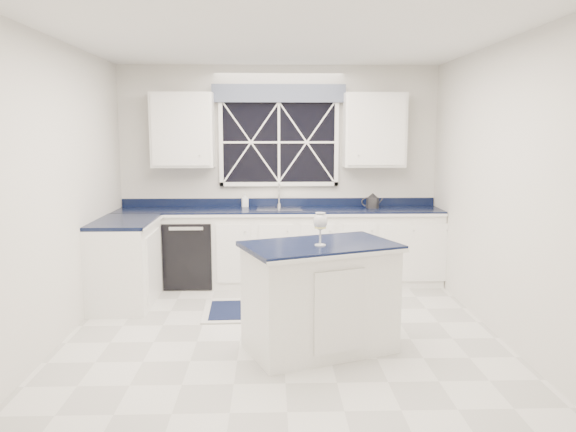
{
  "coord_description": "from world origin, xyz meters",
  "views": [
    {
      "loc": [
        -0.1,
        -4.88,
        1.89
      ],
      "look_at": [
        0.06,
        0.4,
        1.09
      ],
      "focal_mm": 35.0,
      "sensor_mm": 36.0,
      "label": 1
    }
  ],
  "objects_px": {
    "faucet": "(279,194)",
    "kettle": "(372,201)",
    "island": "(320,297)",
    "soap_bottle": "(245,200)",
    "wine_glass": "(320,223)",
    "dishwasher": "(191,252)"
  },
  "relations": [
    {
      "from": "faucet",
      "to": "kettle",
      "type": "xyz_separation_m",
      "value": [
        1.16,
        -0.14,
        -0.07
      ]
    },
    {
      "from": "island",
      "to": "kettle",
      "type": "distance_m",
      "value": 2.43
    },
    {
      "from": "faucet",
      "to": "soap_bottle",
      "type": "relative_size",
      "value": 1.74
    },
    {
      "from": "island",
      "to": "wine_glass",
      "type": "height_order",
      "value": "wine_glass"
    },
    {
      "from": "wine_glass",
      "to": "soap_bottle",
      "type": "relative_size",
      "value": 1.6
    },
    {
      "from": "dishwasher",
      "to": "faucet",
      "type": "xyz_separation_m",
      "value": [
        1.1,
        0.19,
        0.69
      ]
    },
    {
      "from": "faucet",
      "to": "island",
      "type": "relative_size",
      "value": 0.21
    },
    {
      "from": "dishwasher",
      "to": "kettle",
      "type": "height_order",
      "value": "kettle"
    },
    {
      "from": "dishwasher",
      "to": "soap_bottle",
      "type": "relative_size",
      "value": 4.72
    },
    {
      "from": "kettle",
      "to": "wine_glass",
      "type": "relative_size",
      "value": 0.95
    },
    {
      "from": "wine_glass",
      "to": "soap_bottle",
      "type": "xyz_separation_m",
      "value": [
        -0.74,
        2.46,
        -0.11
      ]
    },
    {
      "from": "dishwasher",
      "to": "faucet",
      "type": "bearing_deg",
      "value": 10.02
    },
    {
      "from": "wine_glass",
      "to": "island",
      "type": "bearing_deg",
      "value": 85.03
    },
    {
      "from": "kettle",
      "to": "soap_bottle",
      "type": "relative_size",
      "value": 1.53
    },
    {
      "from": "dishwasher",
      "to": "soap_bottle",
      "type": "xyz_separation_m",
      "value": [
        0.67,
        0.22,
        0.62
      ]
    },
    {
      "from": "island",
      "to": "kettle",
      "type": "height_order",
      "value": "kettle"
    },
    {
      "from": "kettle",
      "to": "soap_bottle",
      "type": "xyz_separation_m",
      "value": [
        -1.59,
        0.17,
        0.0
      ]
    },
    {
      "from": "kettle",
      "to": "faucet",
      "type": "bearing_deg",
      "value": -178.0
    },
    {
      "from": "faucet",
      "to": "kettle",
      "type": "relative_size",
      "value": 1.14
    },
    {
      "from": "soap_bottle",
      "to": "wine_glass",
      "type": "bearing_deg",
      "value": -73.28
    },
    {
      "from": "dishwasher",
      "to": "island",
      "type": "distance_m",
      "value": 2.58
    },
    {
      "from": "island",
      "to": "kettle",
      "type": "relative_size",
      "value": 5.47
    }
  ]
}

